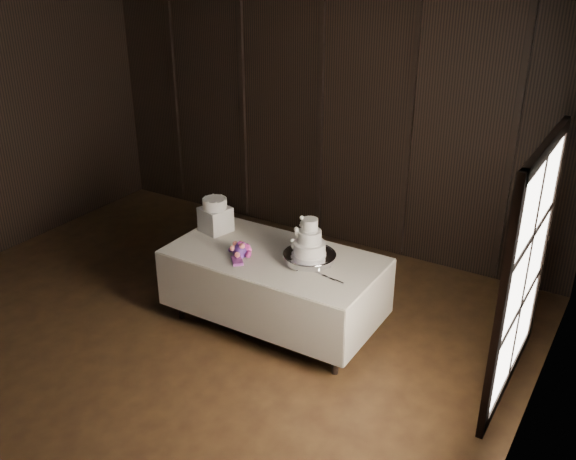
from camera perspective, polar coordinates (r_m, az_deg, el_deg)
The scene contains 9 objects.
room at distance 4.97m, azimuth -16.72°, elevation 0.55°, with size 6.08×7.08×3.08m.
window at distance 3.92m, azimuth 20.46°, elevation -3.52°, with size 0.06×1.16×1.56m, color black.
display_table at distance 6.09m, azimuth -1.21°, elevation -5.10°, with size 1.99×1.04×0.76m.
cake_stand at distance 5.77m, azimuth 1.91°, elevation -2.54°, with size 0.48×0.48×0.09m, color silver.
wedding_cake at distance 5.69m, azimuth 1.65°, elevation -0.92°, with size 0.32×0.29×0.34m.
bouquet at distance 5.90m, azimuth -4.28°, elevation -1.79°, with size 0.27×0.37×0.18m, color #C04365, non-canonical shape.
box_pedestal at distance 6.38m, azimuth -6.45°, elevation 0.95°, with size 0.26×0.26×0.25m, color white.
small_cake at distance 6.32m, azimuth -6.53°, elevation 2.38°, with size 0.24×0.24×0.10m, color white.
cake_knife at distance 5.58m, azimuth 3.12°, elevation -4.03°, with size 0.37×0.02×0.01m, color silver.
Camera 1 is at (3.47, -2.96, 3.46)m, focal length 40.00 mm.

